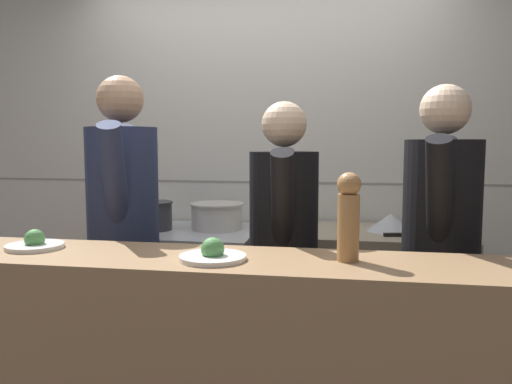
# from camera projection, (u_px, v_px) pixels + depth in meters

# --- Properties ---
(wall_back_tiled) EXTENTS (8.00, 0.06, 2.60)m
(wall_back_tiled) POSITION_uv_depth(u_px,v_px,m) (267.00, 160.00, 3.41)
(wall_back_tiled) COLOR silver
(wall_back_tiled) RESTS_ON ground_plane
(oven_range) EXTENTS (0.87, 0.71, 0.87)m
(oven_range) POSITION_uv_depth(u_px,v_px,m) (188.00, 297.00, 3.18)
(oven_range) COLOR maroon
(oven_range) RESTS_ON ground_plane
(prep_counter) EXTENTS (1.21, 0.65, 0.90)m
(prep_counter) POSITION_uv_depth(u_px,v_px,m) (358.00, 305.00, 2.99)
(prep_counter) COLOR gray
(prep_counter) RESTS_ON ground_plane
(stock_pot) EXTENTS (0.24, 0.24, 0.18)m
(stock_pot) POSITION_uv_depth(u_px,v_px,m) (154.00, 215.00, 3.13)
(stock_pot) COLOR #2D2D33
(stock_pot) RESTS_ON oven_range
(sauce_pot) EXTENTS (0.34, 0.34, 0.17)m
(sauce_pot) POSITION_uv_depth(u_px,v_px,m) (217.00, 215.00, 3.15)
(sauce_pot) COLOR beige
(sauce_pot) RESTS_ON oven_range
(mixing_bowl_steel) EXTENTS (0.28, 0.28, 0.10)m
(mixing_bowl_steel) POSITION_uv_depth(u_px,v_px,m) (391.00, 222.00, 2.93)
(mixing_bowl_steel) COLOR #B7BABF
(mixing_bowl_steel) RESTS_ON prep_counter
(chefs_knife) EXTENTS (0.34, 0.09, 0.02)m
(chefs_knife) POSITION_uv_depth(u_px,v_px,m) (408.00, 235.00, 2.76)
(chefs_knife) COLOR #B7BABF
(chefs_knife) RESTS_ON prep_counter
(plated_dish_main) EXTENTS (0.23, 0.23, 0.08)m
(plated_dish_main) POSITION_uv_depth(u_px,v_px,m) (35.00, 244.00, 2.02)
(plated_dish_main) COLOR white
(plated_dish_main) RESTS_ON pass_counter
(plated_dish_appetiser) EXTENTS (0.25, 0.25, 0.09)m
(plated_dish_appetiser) POSITION_uv_depth(u_px,v_px,m) (213.00, 254.00, 1.82)
(plated_dish_appetiser) COLOR white
(plated_dish_appetiser) RESTS_ON pass_counter
(pepper_mill) EXTENTS (0.09, 0.09, 0.32)m
(pepper_mill) POSITION_uv_depth(u_px,v_px,m) (348.00, 215.00, 1.79)
(pepper_mill) COLOR #AD7A47
(pepper_mill) RESTS_ON pass_counter
(chef_head_cook) EXTENTS (0.44, 0.76, 1.75)m
(chef_head_cook) POSITION_uv_depth(u_px,v_px,m) (124.00, 231.00, 2.52)
(chef_head_cook) COLOR black
(chef_head_cook) RESTS_ON ground_plane
(chef_sous) EXTENTS (0.36, 0.70, 1.61)m
(chef_sous) POSITION_uv_depth(u_px,v_px,m) (283.00, 252.00, 2.39)
(chef_sous) COLOR black
(chef_sous) RESTS_ON ground_plane
(chef_line) EXTENTS (0.41, 0.73, 1.67)m
(chef_line) POSITION_uv_depth(u_px,v_px,m) (440.00, 250.00, 2.26)
(chef_line) COLOR black
(chef_line) RESTS_ON ground_plane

